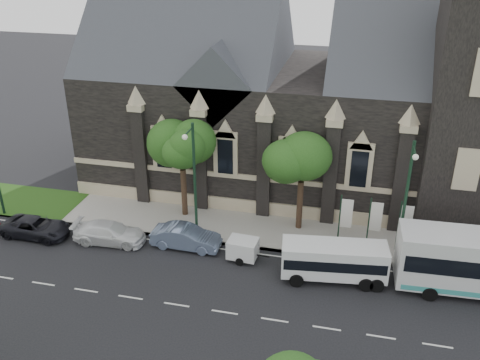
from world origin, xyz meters
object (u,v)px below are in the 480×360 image
(banner_flag_left, at_px, (344,216))
(sedan, at_px, (186,237))
(shuttle_bus, at_px, (334,260))
(tree_walk_left, at_px, (185,148))
(tree_walk_right, at_px, (306,157))
(banner_flag_right, at_px, (403,223))
(car_far_black, at_px, (36,227))
(street_lamp_near, at_px, (406,200))
(street_lamp_mid, at_px, (194,178))
(car_far_white, at_px, (110,233))
(box_trailer, at_px, (243,248))
(banner_flag_center, at_px, (373,219))

(banner_flag_left, bearing_deg, sedan, -165.33)
(shuttle_bus, bearing_deg, tree_walk_left, 146.05)
(tree_walk_right, bearing_deg, banner_flag_left, -29.10)
(banner_flag_right, xyz_separation_m, car_far_black, (-25.98, -3.87, -1.67))
(street_lamp_near, distance_m, street_lamp_mid, 14.00)
(shuttle_bus, bearing_deg, tree_walk_right, 107.79)
(car_far_white, bearing_deg, street_lamp_mid, -79.80)
(tree_walk_left, distance_m, box_trailer, 9.00)
(sedan, bearing_deg, street_lamp_near, -85.55)
(banner_flag_left, bearing_deg, tree_walk_left, 171.98)
(banner_flag_left, xyz_separation_m, banner_flag_right, (4.00, 0.00, 0.00))
(street_lamp_mid, relative_size, banner_flag_center, 2.25)
(box_trailer, height_order, car_far_black, box_trailer)
(tree_walk_left, xyz_separation_m, car_far_black, (-9.89, -5.57, -5.02))
(street_lamp_near, distance_m, banner_flag_left, 4.99)
(banner_flag_right, height_order, car_far_black, banner_flag_right)
(banner_flag_center, height_order, car_far_white, banner_flag_center)
(tree_walk_right, relative_size, banner_flag_right, 1.95)
(shuttle_bus, bearing_deg, street_lamp_mid, 159.70)
(street_lamp_near, relative_size, car_far_white, 1.73)
(car_far_black, bearing_deg, banner_flag_right, -80.95)
(street_lamp_near, height_order, car_far_white, street_lamp_near)
(banner_flag_left, relative_size, box_trailer, 1.37)
(shuttle_bus, relative_size, car_far_black, 1.34)
(banner_flag_center, distance_m, car_far_black, 24.34)
(banner_flag_right, bearing_deg, street_lamp_mid, -172.40)
(street_lamp_near, relative_size, banner_flag_center, 2.25)
(tree_walk_right, distance_m, car_far_black, 20.36)
(banner_flag_center, xyz_separation_m, sedan, (-12.74, -2.81, -1.57))
(banner_flag_right, bearing_deg, banner_flag_left, 180.00)
(banner_flag_left, relative_size, banner_flag_right, 1.00)
(banner_flag_center, xyz_separation_m, car_far_white, (-18.32, -3.43, -1.63))
(box_trailer, xyz_separation_m, car_far_black, (-15.50, -0.49, -0.16))
(sedan, height_order, car_far_white, sedan)
(tree_walk_right, xyz_separation_m, box_trailer, (-3.40, -5.09, -4.95))
(tree_walk_right, height_order, car_far_black, tree_walk_right)
(shuttle_bus, bearing_deg, street_lamp_near, 22.59)
(tree_walk_right, distance_m, tree_walk_left, 9.01)
(car_far_white, bearing_deg, sedan, -87.65)
(street_lamp_near, xyz_separation_m, banner_flag_right, (0.29, 1.91, -2.73))
(car_far_white, bearing_deg, banner_flag_left, -82.12)
(tree_walk_right, bearing_deg, banner_flag_right, -13.60)
(banner_flag_center, bearing_deg, banner_flag_left, 180.00)
(tree_walk_left, height_order, banner_flag_left, tree_walk_left)
(street_lamp_near, xyz_separation_m, car_far_black, (-25.69, -1.97, -4.40))
(tree_walk_right, distance_m, banner_flag_left, 4.92)
(banner_flag_left, relative_size, banner_flag_center, 1.00)
(street_lamp_mid, bearing_deg, street_lamp_near, 0.00)
(car_far_white, xyz_separation_m, car_far_black, (-5.66, -0.44, -0.05))
(street_lamp_mid, relative_size, box_trailer, 3.08)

